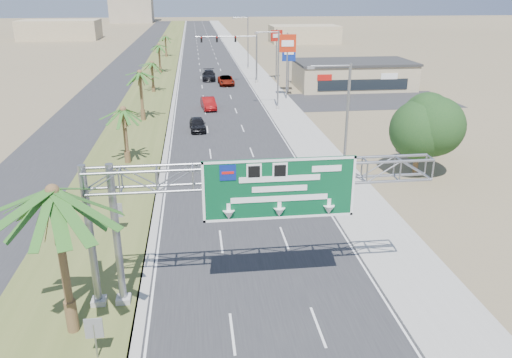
{
  "coord_description": "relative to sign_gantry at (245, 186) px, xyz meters",
  "views": [
    {
      "loc": [
        -3.23,
        -11.77,
        14.67
      ],
      "look_at": [
        0.16,
        15.69,
        4.2
      ],
      "focal_mm": 35.0,
      "sensor_mm": 36.0,
      "label": 1
    }
  ],
  "objects": [
    {
      "name": "palm_row_b",
      "position": [
        -8.44,
        22.07,
        -1.16
      ],
      "size": [
        3.99,
        3.99,
        5.95
      ],
      "color": "brown",
      "rests_on": "ground"
    },
    {
      "name": "palm_near",
      "position": [
        -8.14,
        -1.93,
        0.87
      ],
      "size": [
        5.7,
        5.7,
        8.35
      ],
      "color": "brown",
      "rests_on": "ground"
    },
    {
      "name": "pole_sign_red_far",
      "position": [
        12.02,
        64.72,
        0.77
      ],
      "size": [
        2.12,
        1.2,
        8.64
      ],
      "color": "gray",
      "rests_on": "ground"
    },
    {
      "name": "pole_sign_blue",
      "position": [
        12.01,
        53.17,
        -0.11
      ],
      "size": [
        2.02,
        0.47,
        7.99
      ],
      "color": "gray",
      "rests_on": "ground"
    },
    {
      "name": "oak_near",
      "position": [
        16.06,
        16.07,
        -1.53
      ],
      "size": [
        4.5,
        4.5,
        6.8
      ],
      "color": "brown",
      "rests_on": "ground"
    },
    {
      "name": "opposing_road",
      "position": [
        -15.94,
        100.07,
        -6.05
      ],
      "size": [
        8.0,
        300.0,
        0.02
      ],
      "primitive_type": "cube",
      "color": "#28282B",
      "rests_on": "ground"
    },
    {
      "name": "store_building",
      "position": [
        23.06,
        56.07,
        -4.06
      ],
      "size": [
        18.0,
        10.0,
        4.0
      ],
      "primitive_type": "cube",
      "color": "tan",
      "rests_on": "ground"
    },
    {
      "name": "car_mid_lane",
      "position": [
        -0.44,
        43.43,
        -5.28
      ],
      "size": [
        2.12,
        4.86,
        1.55
      ],
      "primitive_type": "imported",
      "rotation": [
        0.0,
        0.0,
        0.1
      ],
      "color": "maroon",
      "rests_on": "ground"
    },
    {
      "name": "pole_sign_red_near",
      "position": [
        10.91,
        48.6,
        1.22
      ],
      "size": [
        2.41,
        0.48,
        9.23
      ],
      "color": "gray",
      "rests_on": "ground"
    },
    {
      "name": "oak_far",
      "position": [
        19.06,
        20.07,
        -2.24
      ],
      "size": [
        3.5,
        3.5,
        5.6
      ],
      "color": "brown",
      "rests_on": "ground"
    },
    {
      "name": "streetlight_near",
      "position": [
        8.36,
        12.07,
        -1.36
      ],
      "size": [
        3.27,
        0.44,
        10.0
      ],
      "color": "gray",
      "rests_on": "ground"
    },
    {
      "name": "median_signback_b",
      "position": [
        -7.44,
        8.07,
        -4.61
      ],
      "size": [
        0.75,
        0.08,
        2.08
      ],
      "color": "gray",
      "rests_on": "ground"
    },
    {
      "name": "median_grass",
      "position": [
        -8.94,
        100.07,
        -6.0
      ],
      "size": [
        7.0,
        300.0,
        0.12
      ],
      "primitive_type": "cube",
      "color": "#505C28",
      "rests_on": "ground"
    },
    {
      "name": "building_distant_left",
      "position": [
        -43.94,
        150.07,
        -3.06
      ],
      "size": [
        24.0,
        14.0,
        6.0
      ],
      "primitive_type": "cube",
      "color": "tan",
      "rests_on": "ground"
    },
    {
      "name": "streetlight_far",
      "position": [
        8.36,
        78.07,
        -1.36
      ],
      "size": [
        3.27,
        0.44,
        10.0
      ],
      "color": "gray",
      "rests_on": "ground"
    },
    {
      "name": "palm_row_d",
      "position": [
        -8.44,
        56.07,
        -1.64
      ],
      "size": [
        3.99,
        3.99,
        5.45
      ],
      "color": "brown",
      "rests_on": "ground"
    },
    {
      "name": "building_distant_right",
      "position": [
        31.06,
        130.07,
        -3.56
      ],
      "size": [
        20.0,
        12.0,
        5.0
      ],
      "primitive_type": "cube",
      "color": "tan",
      "rests_on": "ground"
    },
    {
      "name": "car_left_lane",
      "position": [
        -2.02,
        32.78,
        -5.33
      ],
      "size": [
        1.96,
        4.35,
        1.45
      ],
      "primitive_type": "imported",
      "rotation": [
        0.0,
        0.0,
        0.06
      ],
      "color": "black",
      "rests_on": "ground"
    },
    {
      "name": "signal_mast",
      "position": [
        6.23,
        62.05,
        -1.21
      ],
      "size": [
        10.28,
        0.71,
        8.0
      ],
      "color": "gray",
      "rests_on": "ground"
    },
    {
      "name": "sidewalk_right",
      "position": [
        9.56,
        100.07,
        -6.01
      ],
      "size": [
        4.0,
        300.0,
        0.1
      ],
      "primitive_type": "cube",
      "color": "#9E9B93",
      "rests_on": "ground"
    },
    {
      "name": "car_right_lane",
      "position": [
        3.06,
        61.24,
        -5.31
      ],
      "size": [
        2.63,
        5.43,
        1.49
      ],
      "primitive_type": "imported",
      "rotation": [
        0.0,
        0.0,
        0.03
      ],
      "color": "gray",
      "rests_on": "ground"
    },
    {
      "name": "median_signback_a",
      "position": [
        -6.74,
        -3.93,
        -4.61
      ],
      "size": [
        0.75,
        0.08,
        2.08
      ],
      "color": "gray",
      "rests_on": "ground"
    },
    {
      "name": "streetlight_mid",
      "position": [
        8.36,
        42.07,
        -1.36
      ],
      "size": [
        3.27,
        0.44,
        10.0
      ],
      "color": "gray",
      "rests_on": "ground"
    },
    {
      "name": "sign_gantry",
      "position": [
        0.0,
        0.0,
        0.0
      ],
      "size": [
        16.75,
        1.24,
        7.5
      ],
      "color": "gray",
      "rests_on": "ground"
    },
    {
      "name": "palm_row_e",
      "position": [
        -8.44,
        75.07,
        -0.97
      ],
      "size": [
        3.99,
        3.99,
        6.15
      ],
      "color": "brown",
      "rests_on": "ground"
    },
    {
      "name": "palm_row_c",
      "position": [
        -8.44,
        38.07,
        -0.39
      ],
      "size": [
        3.99,
        3.99,
        6.75
      ],
      "color": "brown",
      "rests_on": "ground"
    },
    {
      "name": "palm_row_f",
      "position": [
        -8.44,
        100.07,
        -1.35
      ],
      "size": [
        3.99,
        3.99,
        5.75
      ],
      "color": "brown",
      "rests_on": "ground"
    },
    {
      "name": "road",
      "position": [
        1.06,
        100.07,
        -6.05
      ],
      "size": [
        12.0,
        300.0,
        0.02
      ],
      "primitive_type": "cube",
      "color": "#28282B",
      "rests_on": "ground"
    },
    {
      "name": "car_far",
      "position": [
        0.41,
        66.44,
        -5.23
      ],
      "size": [
        2.48,
        5.74,
        1.65
      ],
      "primitive_type": "imported",
      "rotation": [
        0.0,
        0.0,
        -0.03
      ],
      "color": "black",
      "rests_on": "ground"
    }
  ]
}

